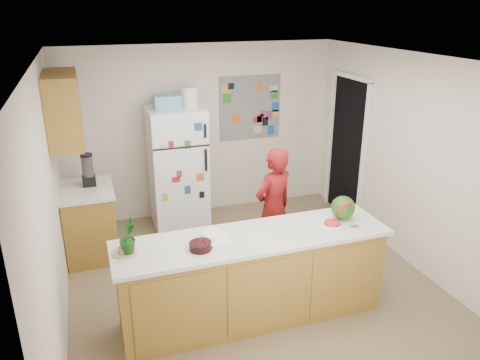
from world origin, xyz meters
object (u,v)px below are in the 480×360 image
object	(u,v)px
watermelon	(343,208)
cherry_bowl	(200,246)
refrigerator	(178,168)
person	(273,209)

from	to	relation	value
watermelon	cherry_bowl	distance (m)	1.54
refrigerator	watermelon	bearing A→B (deg)	-62.01
person	watermelon	world-z (taller)	person
person	watermelon	distance (m)	0.98
person	watermelon	size ratio (longest dim) A/B	6.09
refrigerator	watermelon	distance (m)	2.65
refrigerator	cherry_bowl	size ratio (longest dim) A/B	8.39
watermelon	cherry_bowl	size ratio (longest dim) A/B	1.21
refrigerator	person	bearing A→B (deg)	-61.29
person	watermelon	bearing A→B (deg)	95.69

